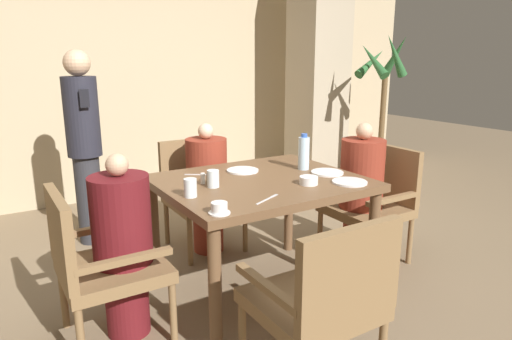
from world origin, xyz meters
The scene contains 25 objects.
ground_plane centered at (0.00, 0.00, 0.00)m, with size 16.00×16.00×0.00m, color #7A664C.
wall_back centered at (0.00, 2.65, 1.40)m, with size 8.00×0.06×2.80m.
pillar_stone centered at (1.98, 1.89, 1.35)m, with size 0.54×0.54×2.70m.
dining_table centered at (0.00, 0.00, 0.68)m, with size 1.24×1.03×0.78m.
chair_left_side centered at (-1.03, 0.00, 0.48)m, with size 0.54×0.54×0.87m.
diner_in_left_chair centered at (-0.89, 0.00, 0.54)m, with size 0.32×0.32×1.04m.
chair_far_side centered at (0.00, 0.93, 0.48)m, with size 0.54×0.54×0.87m.
diner_in_far_chair centered at (0.00, 0.78, 0.53)m, with size 0.32×0.32×1.04m.
chair_right_side centered at (1.03, 0.00, 0.48)m, with size 0.54×0.54×0.87m.
diner_in_right_chair centered at (0.89, 0.00, 0.55)m, with size 0.32×0.32×1.07m.
chair_near_corner centered at (-0.25, -0.93, 0.48)m, with size 0.54×0.54×0.87m.
standing_host centered at (-0.76, 1.47, 0.85)m, with size 0.27×0.31×1.59m.
potted_palm centered at (2.21, 1.08, 0.52)m, with size 0.45×0.47×1.76m.
plate_main_left centered at (0.01, 0.24, 0.78)m, with size 0.22×0.22×0.01m.
plate_main_right centered at (0.46, -0.11, 0.78)m, with size 0.22×0.22×0.01m.
plate_dessert_center centered at (0.42, -0.36, 0.78)m, with size 0.22×0.22×0.01m.
teacup_with_saucer centered at (-0.52, -0.44, 0.80)m, with size 0.11×0.11×0.06m.
bowl_small centered at (0.19, -0.25, 0.80)m, with size 0.11×0.11×0.05m.
water_bottle centered at (0.39, 0.07, 0.89)m, with size 0.08×0.08×0.25m.
glass_tall_near centered at (-0.52, -0.11, 0.83)m, with size 0.07×0.07×0.10m.
glass_tall_mid centered at (-0.33, 0.00, 0.83)m, with size 0.07×0.07×0.10m.
salt_shaker centered at (-0.35, 0.10, 0.81)m, with size 0.03×0.03×0.07m.
pepper_shaker centered at (-0.31, 0.10, 0.81)m, with size 0.03×0.03×0.06m.
fork_beside_plate centered at (-0.26, 0.29, 0.78)m, with size 0.18×0.12×0.00m.
knife_beside_plate centered at (-0.18, -0.37, 0.78)m, with size 0.20×0.10×0.00m.
Camera 1 is at (-1.49, -2.35, 1.54)m, focal length 32.00 mm.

